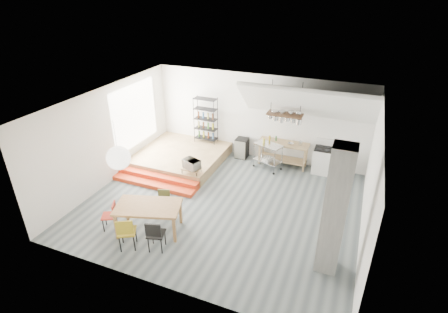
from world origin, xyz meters
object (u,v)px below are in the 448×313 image
at_px(dining_table, 148,208).
at_px(rolling_cart, 268,153).
at_px(mini_fridge, 242,148).
at_px(stove, 322,160).

relative_size(dining_table, rolling_cart, 1.77).
relative_size(rolling_cart, mini_fridge, 1.40).
height_order(rolling_cart, mini_fridge, rolling_cart).
height_order(stove, dining_table, stove).
relative_size(stove, mini_fridge, 1.53).
xyz_separation_m(stove, dining_table, (-3.81, -5.08, 0.24)).
bearing_deg(stove, mini_fridge, 179.16).
distance_m(rolling_cart, mini_fridge, 1.29).
distance_m(stove, dining_table, 6.36).
distance_m(stove, rolling_cart, 1.90).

